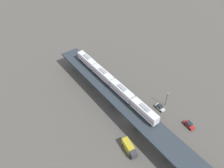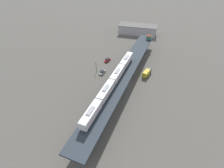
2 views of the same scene
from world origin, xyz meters
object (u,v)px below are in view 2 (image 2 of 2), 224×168
(signal_hut, at_px, (149,37))
(street_car_red, at_px, (107,60))
(street_lamp, at_px, (96,66))
(subway_train, at_px, (112,82))
(warehouse_building, at_px, (138,29))
(street_car_silver, at_px, (102,72))
(street_car_white, at_px, (93,109))
(delivery_truck, at_px, (147,73))

(signal_hut, bearing_deg, street_car_red, -144.48)
(street_car_red, xyz_separation_m, street_lamp, (-4.64, -12.09, 3.17))
(signal_hut, height_order, street_car_red, signal_hut)
(subway_train, distance_m, warehouse_building, 75.92)
(signal_hut, xyz_separation_m, warehouse_building, (-6.16, 25.12, -5.34))
(subway_train, bearing_deg, signal_hut, 69.05)
(signal_hut, xyz_separation_m, street_lamp, (-29.18, -29.60, -4.64))
(subway_train, xyz_separation_m, street_car_silver, (-6.92, 19.11, -8.55))
(subway_train, distance_m, street_car_red, 33.55)
(street_lamp, bearing_deg, street_car_white, -83.58)
(street_car_red, bearing_deg, street_car_white, -92.19)
(signal_hut, height_order, warehouse_building, signal_hut)
(street_car_white, bearing_deg, signal_hut, 65.54)
(street_car_silver, distance_m, delivery_truck, 23.39)
(street_car_silver, bearing_deg, signal_hut, 49.58)
(street_car_white, distance_m, street_car_red, 39.80)
(street_car_red, bearing_deg, subway_train, -80.06)
(subway_train, relative_size, warehouse_building, 1.63)
(subway_train, bearing_deg, street_lamp, 117.26)
(signal_hut, relative_size, street_car_silver, 0.84)
(signal_hut, height_order, street_car_white, signal_hut)
(signal_hut, bearing_deg, warehouse_building, 103.79)
(street_car_red, height_order, delivery_truck, delivery_truck)
(street_car_silver, xyz_separation_m, delivery_truck, (23.38, 0.36, 0.82))
(street_car_silver, relative_size, street_car_red, 1.00)
(street_car_white, bearing_deg, warehouse_building, 76.43)
(subway_train, relative_size, street_car_red, 10.21)
(subway_train, distance_m, delivery_truck, 26.64)
(signal_hut, relative_size, street_lamp, 0.58)
(warehouse_building, bearing_deg, street_car_white, -103.57)
(signal_hut, distance_m, street_lamp, 41.82)
(signal_hut, relative_size, warehouse_building, 0.13)
(signal_hut, height_order, delivery_truck, signal_hut)
(subway_train, bearing_deg, street_car_white, -132.35)
(signal_hut, xyz_separation_m, street_car_silver, (-25.86, -30.36, -7.81))
(street_car_white, bearing_deg, delivery_truck, 49.17)
(delivery_truck, distance_m, warehouse_building, 55.27)
(street_car_white, relative_size, street_lamp, 0.66)
(street_car_red, bearing_deg, street_car_silver, -95.87)
(subway_train, distance_m, street_car_white, 13.60)
(street_car_silver, bearing_deg, street_car_red, 84.13)
(street_lamp, bearing_deg, warehouse_building, 67.19)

